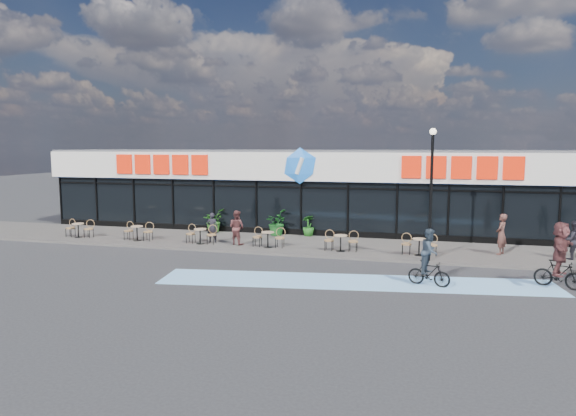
{
  "coord_description": "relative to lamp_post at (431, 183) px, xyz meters",
  "views": [
    {
      "loc": [
        6.28,
        -19.38,
        4.83
      ],
      "look_at": [
        0.2,
        3.5,
        1.96
      ],
      "focal_mm": 32.0,
      "sensor_mm": 36.0,
      "label": 1
    }
  ],
  "objects": [
    {
      "name": "bistro_set_4",
      "position": [
        -3.84,
        1.04,
        -2.76
      ],
      "size": [
        1.54,
        0.62,
        0.9
      ],
      "color": "tan",
      "rests_on": "sidewalk"
    },
    {
      "name": "patron_right",
      "position": [
        -8.94,
        1.24,
        -2.39
      ],
      "size": [
        0.96,
        0.84,
        1.66
      ],
      "primitive_type": "imported",
      "rotation": [
        0.0,
        0.0,
        2.83
      ],
      "color": "#582D2D",
      "rests_on": "sidewalk"
    },
    {
      "name": "cyclist_b",
      "position": [
        4.26,
        -2.79,
        -2.2
      ],
      "size": [
        1.65,
        1.79,
        2.29
      ],
      "color": "black",
      "rests_on": "ground"
    },
    {
      "name": "pedestrian_a",
      "position": [
        3.05,
        2.06,
        -2.32
      ],
      "size": [
        0.66,
        0.78,
        1.8
      ],
      "primitive_type": "imported",
      "rotation": [
        0.0,
        0.0,
        -2.0
      ],
      "color": "#503029",
      "rests_on": "sidewalk"
    },
    {
      "name": "pedestrian_c",
      "position": [
        5.81,
        1.78,
        -2.39
      ],
      "size": [
        0.89,
        0.74,
        1.64
      ],
      "primitive_type": "imported",
      "rotation": [
        0.0,
        0.0,
        3.3
      ],
      "color": "black",
      "rests_on": "sidewalk"
    },
    {
      "name": "potted_plant_mid",
      "position": [
        -7.85,
        4.25,
        -2.53
      ],
      "size": [
        1.37,
        1.49,
        1.37
      ],
      "primitive_type": "imported",
      "rotation": [
        0.0,
        0.0,
        1.85
      ],
      "color": "#17521B",
      "rests_on": "sidewalk"
    },
    {
      "name": "bistro_set_2",
      "position": [
        -10.72,
        1.04,
        -2.76
      ],
      "size": [
        1.54,
        0.62,
        0.9
      ],
      "color": "tan",
      "rests_on": "sidewalk"
    },
    {
      "name": "sidewalk",
      "position": [
        -6.58,
        2.2,
        -3.26
      ],
      "size": [
        44.0,
        5.0,
        0.1
      ],
      "primitive_type": "cube",
      "color": "#4F4A46",
      "rests_on": "ground"
    },
    {
      "name": "patron_left",
      "position": [
        -10.31,
        1.48,
        -2.48
      ],
      "size": [
        0.59,
        0.44,
        1.47
      ],
      "primitive_type": "imported",
      "rotation": [
        0.0,
        0.0,
        3.3
      ],
      "color": "black",
      "rests_on": "sidewalk"
    },
    {
      "name": "building",
      "position": [
        -6.58,
        7.63,
        -0.98
      ],
      "size": [
        30.6,
        6.57,
        4.75
      ],
      "color": "black",
      "rests_on": "ground"
    },
    {
      "name": "potted_plant_left",
      "position": [
        -11.45,
        4.29,
        -2.57
      ],
      "size": [
        1.05,
        1.2,
        1.29
      ],
      "primitive_type": "imported",
      "rotation": [
        0.0,
        0.0,
        1.53
      ],
      "color": "#28631C",
      "rests_on": "sidewalk"
    },
    {
      "name": "potted_plant_right",
      "position": [
        -6.11,
        4.43,
        -2.66
      ],
      "size": [
        0.87,
        0.87,
        1.1
      ],
      "primitive_type": "imported",
      "rotation": [
        0.0,
        0.0,
        3.86
      ],
      "color": "#1D5618",
      "rests_on": "sidewalk"
    },
    {
      "name": "cyclist_a",
      "position": [
        -0.03,
        -3.65,
        -2.43
      ],
      "size": [
        1.53,
        0.9,
        2.01
      ],
      "color": "black",
      "rests_on": "ground"
    },
    {
      "name": "bistro_set_0",
      "position": [
        -17.6,
        1.04,
        -2.76
      ],
      "size": [
        1.54,
        0.62,
        0.9
      ],
      "color": "tan",
      "rests_on": "sidewalk"
    },
    {
      "name": "bistro_set_5",
      "position": [
        -0.41,
        1.04,
        -2.76
      ],
      "size": [
        1.54,
        0.62,
        0.9
      ],
      "color": "tan",
      "rests_on": "sidewalk"
    },
    {
      "name": "bike_lane",
      "position": [
        -2.58,
        -3.8,
        -3.31
      ],
      "size": [
        14.17,
        4.13,
        0.01
      ],
      "primitive_type": "cube",
      "rotation": [
        0.0,
        0.0,
        0.14
      ],
      "color": "#7CB7EB",
      "rests_on": "ground"
    },
    {
      "name": "bistro_set_3",
      "position": [
        -7.28,
        1.04,
        -2.76
      ],
      "size": [
        1.54,
        0.62,
        0.9
      ],
      "color": "tan",
      "rests_on": "sidewalk"
    },
    {
      "name": "bistro_set_1",
      "position": [
        -14.16,
        1.04,
        -2.76
      ],
      "size": [
        1.54,
        0.62,
        0.9
      ],
      "color": "tan",
      "rests_on": "sidewalk"
    },
    {
      "name": "lamp_post",
      "position": [
        0.0,
        0.0,
        0.0
      ],
      "size": [
        0.28,
        0.28,
        5.45
      ],
      "color": "black",
      "rests_on": "sidewalk"
    },
    {
      "name": "ground",
      "position": [
        -6.58,
        -2.3,
        -3.31
      ],
      "size": [
        120.0,
        120.0,
        0.0
      ],
      "primitive_type": "plane",
      "color": "#28282B",
      "rests_on": "ground"
    }
  ]
}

